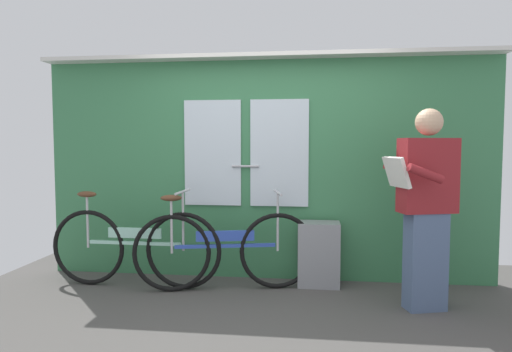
{
  "coord_description": "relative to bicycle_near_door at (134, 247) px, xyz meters",
  "views": [
    {
      "loc": [
        0.47,
        -3.32,
        1.41
      ],
      "look_at": [
        -0.02,
        0.72,
        1.12
      ],
      "focal_mm": 31.61,
      "sensor_mm": 36.0,
      "label": 1
    }
  ],
  "objects": [
    {
      "name": "ground_plane",
      "position": [
        1.25,
        -0.89,
        -0.42
      ],
      "size": [
        5.66,
        4.33,
        0.04
      ],
      "primitive_type": "cube",
      "color": "#474442"
    },
    {
      "name": "passenger_reading_newspaper",
      "position": [
        2.69,
        -0.3,
        0.5
      ],
      "size": [
        0.62,
        0.56,
        1.71
      ],
      "rotation": [
        0.0,
        0.0,
        3.42
      ],
      "color": "slate",
      "rests_on": "ground_plane"
    },
    {
      "name": "bicycle_near_door",
      "position": [
        0.0,
        0.0,
        0.0
      ],
      "size": [
        1.74,
        0.44,
        0.97
      ],
      "rotation": [
        0.0,
        0.0,
        -0.02
      ],
      "color": "black",
      "rests_on": "ground_plane"
    },
    {
      "name": "bicycle_leaning_behind",
      "position": [
        0.9,
        0.01,
        -0.01
      ],
      "size": [
        1.73,
        0.54,
        0.96
      ],
      "rotation": [
        0.0,
        0.0,
        0.22
      ],
      "color": "black",
      "rests_on": "ground_plane"
    },
    {
      "name": "trash_bin_by_wall",
      "position": [
        1.81,
        0.26,
        -0.08
      ],
      "size": [
        0.41,
        0.28,
        0.64
      ],
      "primitive_type": "cube",
      "color": "gray",
      "rests_on": "ground_plane"
    },
    {
      "name": "train_door_wall",
      "position": [
        1.24,
        0.47,
        0.81
      ],
      "size": [
        4.66,
        0.28,
        2.32
      ],
      "color": "#387A4C",
      "rests_on": "ground_plane"
    }
  ]
}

